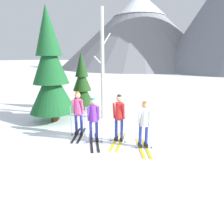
# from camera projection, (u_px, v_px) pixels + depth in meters

# --- Properties ---
(ground_plane) EXTENTS (400.00, 400.00, 0.00)m
(ground_plane) POSITION_uv_depth(u_px,v_px,m) (106.00, 140.00, 7.60)
(ground_plane) COLOR white
(skier_in_pink) EXTENTS (0.91, 1.62, 1.82)m
(skier_in_pink) POSITION_uv_depth(u_px,v_px,m) (78.00, 111.00, 7.91)
(skier_in_pink) COLOR black
(skier_in_pink) RESTS_ON ground
(skier_in_purple) EXTENTS (1.21, 1.62, 1.70)m
(skier_in_purple) POSITION_uv_depth(u_px,v_px,m) (93.00, 117.00, 7.28)
(skier_in_purple) COLOR black
(skier_in_purple) RESTS_ON ground
(skier_in_red) EXTENTS (0.63, 1.74, 1.82)m
(skier_in_red) POSITION_uv_depth(u_px,v_px,m) (119.00, 115.00, 7.31)
(skier_in_red) COLOR yellow
(skier_in_red) RESTS_ON ground
(skier_in_white) EXTENTS (1.01, 1.57, 1.69)m
(skier_in_white) POSITION_uv_depth(u_px,v_px,m) (144.00, 122.00, 6.81)
(skier_in_white) COLOR yellow
(skier_in_white) RESTS_ON ground
(pine_tree_near) EXTENTS (1.42, 1.42, 3.42)m
(pine_tree_near) POSITION_uv_depth(u_px,v_px,m) (82.00, 84.00, 11.59)
(pine_tree_near) COLOR #51381E
(pine_tree_near) RESTS_ON ground
(pine_tree_mid) EXTENTS (2.22, 2.22, 5.37)m
(pine_tree_mid) POSITION_uv_depth(u_px,v_px,m) (51.00, 72.00, 9.26)
(pine_tree_mid) COLOR #51381E
(pine_tree_mid) RESTS_ON ground
(birch_tree_tall) EXTENTS (0.53, 0.86, 5.36)m
(birch_tree_tall) POSITION_uv_depth(u_px,v_px,m) (102.00, 66.00, 9.70)
(birch_tree_tall) COLOR silver
(birch_tree_tall) RESTS_ON ground
(mountain_ridge_distant) EXTENTS (63.07, 45.84, 26.51)m
(mountain_ridge_distant) POSITION_uv_depth(u_px,v_px,m) (170.00, 23.00, 50.53)
(mountain_ridge_distant) COLOR gray
(mountain_ridge_distant) RESTS_ON ground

